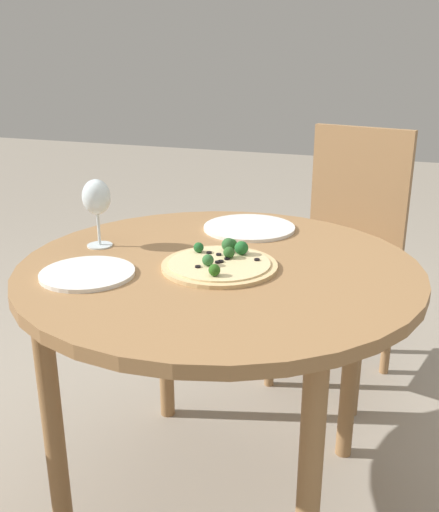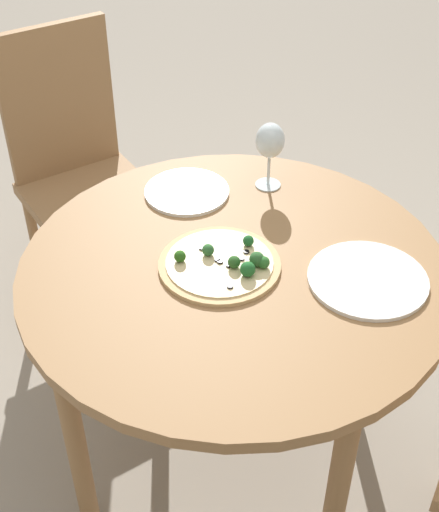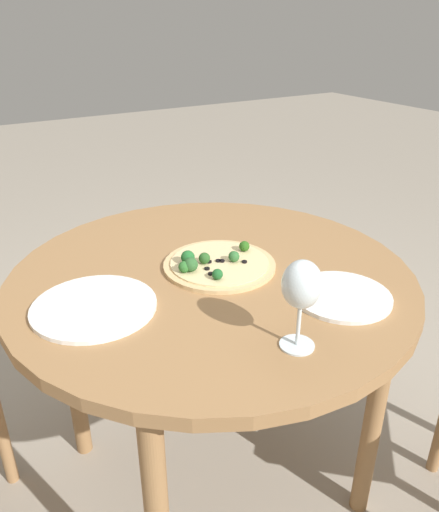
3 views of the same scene
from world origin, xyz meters
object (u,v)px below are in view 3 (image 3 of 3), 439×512
(wine_glass, at_px, (302,287))
(plate_near, at_px, (342,296))
(plate_far, at_px, (94,307))
(pizza, at_px, (217,264))

(wine_glass, height_order, plate_near, wine_glass)
(plate_far, bearing_deg, wine_glass, -48.76)
(pizza, bearing_deg, wine_glass, -95.85)
(pizza, distance_m, plate_far, 0.33)
(wine_glass, distance_m, plate_far, 0.46)
(plate_near, bearing_deg, pizza, 120.86)
(pizza, relative_size, plate_far, 1.04)
(plate_far, bearing_deg, pizza, 5.13)
(pizza, xyz_separation_m, plate_near, (0.16, -0.27, -0.01))
(plate_near, distance_m, plate_far, 0.55)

